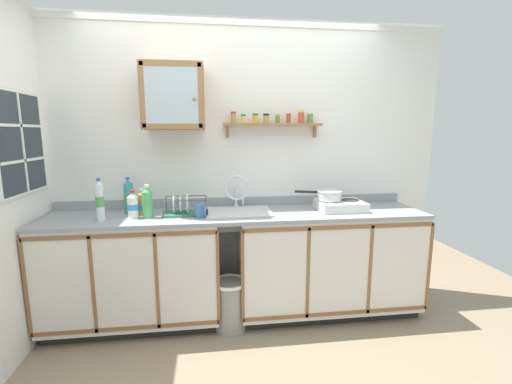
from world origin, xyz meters
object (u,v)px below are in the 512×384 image
Objects in this scene: bottle_soda_green_3 at (147,202)px; mug at (200,211)px; bottle_detergent_teal_2 at (129,197)px; bottle_juice_amber_1 at (142,203)px; hot_plate_stove at (340,205)px; sink at (238,213)px; dish_rack at (184,210)px; bottle_water_clear_4 at (100,201)px; wall_cabinet at (174,97)px; bottle_opaque_white_0 at (133,206)px; trash_bin at (230,304)px; saucepan at (329,195)px.

bottle_soda_green_3 reaches higher than mug.
mug is (0.58, -0.22, -0.08)m from bottle_detergent_teal_2.
bottle_juice_amber_1 reaches higher than mug.
mug is (-1.18, -0.10, 0.01)m from hot_plate_stove.
mug is (0.46, -0.13, -0.04)m from bottle_juice_amber_1.
bottle_soda_green_3 is (-0.71, -0.10, 0.13)m from sink.
dish_rack is (-0.44, -0.03, 0.05)m from sink.
bottle_water_clear_4 is at bearing -123.52° from bottle_detergent_teal_2.
dish_rack is at bearing 12.24° from bottle_water_clear_4.
bottle_juice_amber_1 is 0.88m from wall_cabinet.
bottle_opaque_white_0 is 0.85× the size of bottle_soda_green_3.
bottle_juice_amber_1 is 1.07m from trash_bin.
mug is at bearing -20.71° from bottle_detergent_teal_2.
mug is 0.25× the size of wall_cabinet.
bottle_detergent_teal_2 is at bearing 111.05° from bottle_opaque_white_0.
sink is at bearing 25.17° from mug.
sink reaches higher than mug.
bottle_water_clear_4 reaches higher than mug.
bottle_juice_amber_1 is at bearing 163.97° from mug.
saucepan is at bearing -3.20° from bottle_detergent_teal_2.
bottle_opaque_white_0 is at bearing -178.09° from hot_plate_stove.
bottle_juice_amber_1 is at bearing -35.89° from bottle_detergent_teal_2.
saucepan is at bearing 12.96° from trash_bin.
hot_plate_stove is at bearing 10.23° from trash_bin.
mug is at bearing 161.81° from trash_bin.
bottle_detergent_teal_2 reaches higher than bottle_juice_amber_1.
mug is 0.79m from trash_bin.
trash_bin is (-0.86, -0.20, -0.83)m from saucepan.
bottle_soda_green_3 is 0.29m from dish_rack.
wall_cabinet reaches higher than mug.
bottle_soda_green_3 is 0.41m from mug.
bottle_detergent_teal_2 is at bearing -177.95° from wall_cabinet.
sink reaches higher than trash_bin.
hot_plate_stove is 0.94× the size of trash_bin.
bottle_juice_amber_1 is 0.11m from bottle_soda_green_3.
bottle_opaque_white_0 is 0.91m from wall_cabinet.
trash_bin is at bearing -169.77° from hot_plate_stove.
bottle_water_clear_4 is at bearing -152.14° from bottle_juice_amber_1.
sink is 2.06× the size of bottle_soda_green_3.
dish_rack is at bearing -179.55° from saucepan.
bottle_juice_amber_1 is at bearing 179.81° from saucepan.
bottle_detergent_teal_2 is 1.15× the size of bottle_soda_green_3.
saucepan is at bearing 3.10° from bottle_soda_green_3.
bottle_detergent_teal_2 is at bearing 176.15° from hot_plate_stove.
mug is at bearing -16.03° from bottle_juice_amber_1.
sink is at bearing -10.18° from wall_cabinet.
saucepan is 1.51m from wall_cabinet.
wall_cabinet is (-1.27, 0.11, 0.80)m from saucepan.
bottle_water_clear_4 is at bearing 176.53° from trash_bin.
trash_bin is at bearing -3.47° from bottle_water_clear_4.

